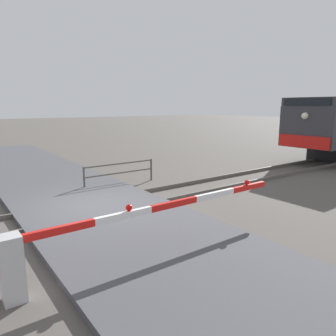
% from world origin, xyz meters
% --- Properties ---
extents(ground_plane, '(160.00, 160.00, 0.00)m').
position_xyz_m(ground_plane, '(0.00, 0.00, 0.00)').
color(ground_plane, '#514C47').
extents(rail_track_left, '(0.08, 80.00, 0.15)m').
position_xyz_m(rail_track_left, '(-0.72, 0.00, 0.07)').
color(rail_track_left, '#59544C').
rests_on(rail_track_left, ground_plane).
extents(rail_track_right, '(0.08, 80.00, 0.15)m').
position_xyz_m(rail_track_right, '(0.72, 0.00, 0.07)').
color(rail_track_right, '#59544C').
rests_on(rail_track_right, ground_plane).
extents(road_surface, '(36.00, 4.50, 0.15)m').
position_xyz_m(road_surface, '(0.00, 0.00, 0.08)').
color(road_surface, '#47474C').
rests_on(road_surface, ground_plane).
extents(crossing_gate, '(0.36, 7.11, 1.28)m').
position_xyz_m(crossing_gate, '(3.66, -1.91, 0.82)').
color(crossing_gate, silver).
rests_on(crossing_gate, ground_plane).
extents(guard_railing, '(0.08, 3.18, 0.95)m').
position_xyz_m(guard_railing, '(-2.38, 2.18, 0.63)').
color(guard_railing, '#4C4742').
rests_on(guard_railing, ground_plane).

